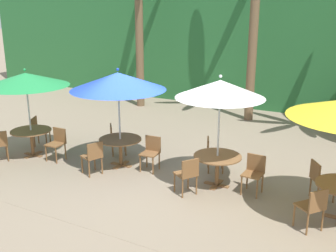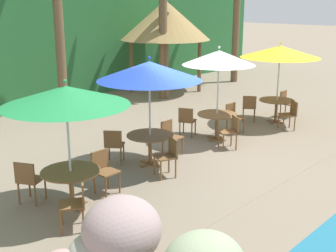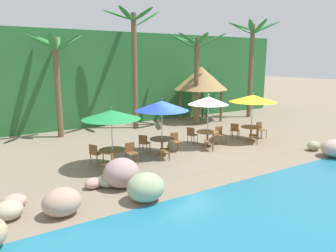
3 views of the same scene
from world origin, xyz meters
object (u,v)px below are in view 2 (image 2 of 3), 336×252
object	(u,v)px
umbrella_yellow	(280,52)
chair_yellow_inland	(249,106)
chair_green_seaward	(104,168)
chair_blue_inland	(114,144)
umbrella_green	(66,96)
chair_white_seaward	(233,116)
umbrella_white	(219,58)
dining_table_white	(217,118)
chair_yellow_left	(290,113)
palapa_hut	(165,21)
chair_green_inland	(28,179)
dining_table_yellow	(277,104)
chair_blue_left	(169,154)
chair_white_inland	(187,120)
dining_table_blue	(150,140)
chair_white_left	(231,130)
chair_blue_seaward	(170,135)
chair_yellow_seaward	(286,102)
chair_green_left	(77,201)
umbrella_blue	(149,71)

from	to	relation	value
umbrella_yellow	chair_yellow_inland	xyz separation A→B (m)	(-0.54, 0.66, -1.74)
chair_green_seaward	chair_blue_inland	distance (m)	1.57
umbrella_green	chair_white_seaward	size ratio (longest dim) A/B	2.81
chair_blue_inland	umbrella_white	xyz separation A→B (m)	(3.26, -0.57, 1.78)
chair_blue_inland	dining_table_white	distance (m)	3.31
chair_yellow_left	palapa_hut	xyz separation A→B (m)	(1.63, 6.69, 2.46)
chair_green_inland	chair_yellow_inland	size ratio (longest dim) A/B	1.00
umbrella_white	umbrella_yellow	size ratio (longest dim) A/B	1.02
umbrella_white	palapa_hut	world-z (taller)	palapa_hut
dining_table_yellow	umbrella_white	bearing A→B (deg)	173.64
chair_blue_left	chair_yellow_inland	world-z (taller)	same
umbrella_white	chair_white_inland	distance (m)	1.97
dining_table_yellow	chair_white_inland	bearing A→B (deg)	161.67
dining_table_white	chair_white_inland	bearing A→B (deg)	119.93
chair_white_inland	chair_yellow_left	distance (m)	3.23
dining_table_blue	chair_yellow_inland	xyz separation A→B (m)	(4.85, 0.40, -0.10)
umbrella_green	chair_green_inland	bearing A→B (deg)	123.24
dining_table_blue	palapa_hut	bearing A→B (deg)	40.99
chair_blue_left	umbrella_white	bearing A→B (deg)	16.59
chair_green_inland	dining_table_yellow	size ratio (longest dim) A/B	0.79
chair_white_seaward	chair_white_left	world-z (taller)	same
dining_table_blue	chair_yellow_left	xyz separation A→B (m)	(4.94, -0.98, -0.10)
umbrella_white	dining_table_yellow	xyz separation A→B (m)	(2.73, -0.30, -1.68)
chair_blue_seaward	dining_table_white	bearing A→B (deg)	-3.12
chair_green_seaward	umbrella_white	size ratio (longest dim) A/B	0.33
umbrella_green	dining_table_white	distance (m)	5.52
umbrella_white	chair_yellow_seaward	size ratio (longest dim) A/B	3.00
dining_table_white	chair_white_inland	distance (m)	0.86
chair_green_seaward	chair_green_left	xyz separation A→B (m)	(-1.26, -0.85, 0.00)
umbrella_blue	chair_blue_left	world-z (taller)	umbrella_blue
chair_blue_inland	umbrella_blue	bearing A→B (deg)	-45.61
dining_table_yellow	chair_green_left	bearing A→B (deg)	-173.00
umbrella_green	dining_table_white	bearing A→B (deg)	6.36
umbrella_blue	chair_yellow_seaward	xyz separation A→B (m)	(6.24, -0.14, -1.73)
umbrella_green	palapa_hut	bearing A→B (deg)	34.27
chair_blue_left	chair_yellow_left	distance (m)	5.18
umbrella_green	dining_table_white	world-z (taller)	umbrella_green
chair_white_left	chair_yellow_left	bearing A→B (deg)	-5.78
umbrella_white	chair_white_left	xyz separation A→B (m)	(-0.39, -0.76, -1.78)
chair_white_left	chair_blue_left	bearing A→B (deg)	-177.56
chair_green_seaward	chair_yellow_left	xyz separation A→B (m)	(6.70, -0.54, 0.00)
chair_white_left	palapa_hut	size ratio (longest dim) A/B	0.23
umbrella_blue	chair_yellow_inland	size ratio (longest dim) A/B	2.96
chair_yellow_inland	chair_blue_left	bearing A→B (deg)	-166.52
umbrella_green	chair_blue_seaward	bearing A→B (deg)	11.26
chair_white_seaward	chair_blue_left	bearing A→B (deg)	-166.39
chair_white_inland	chair_yellow_seaward	xyz separation A→B (m)	(4.00, -0.92, 0.00)
chair_blue_left	dining_table_blue	bearing A→B (deg)	73.76
chair_blue_seaward	chair_white_seaward	size ratio (longest dim) A/B	1.00
umbrella_blue	chair_white_inland	xyz separation A→B (m)	(2.24, 0.79, -1.73)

